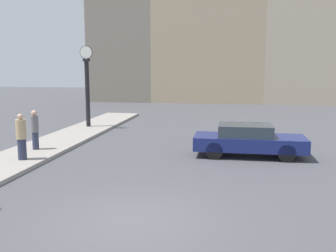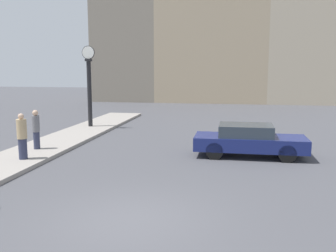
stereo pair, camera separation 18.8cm
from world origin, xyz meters
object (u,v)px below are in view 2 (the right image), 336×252
sedan_car (249,140)px  street_clock (89,86)px  pedestrian_grey_jacket (36,129)px  pedestrian_tan_coat (22,136)px

sedan_car → street_clock: bearing=148.3°
street_clock → pedestrian_grey_jacket: 6.81m
pedestrian_grey_jacket → pedestrian_tan_coat: pedestrian_tan_coat is taller
street_clock → pedestrian_tan_coat: 8.59m
street_clock → pedestrian_grey_jacket: street_clock is taller
pedestrian_grey_jacket → pedestrian_tan_coat: (0.43, -1.80, 0.01)m
street_clock → pedestrian_tan_coat: bearing=-86.1°
pedestrian_grey_jacket → street_clock: bearing=91.3°
pedestrian_grey_jacket → pedestrian_tan_coat: bearing=-76.7°
pedestrian_tan_coat → street_clock: bearing=93.9°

